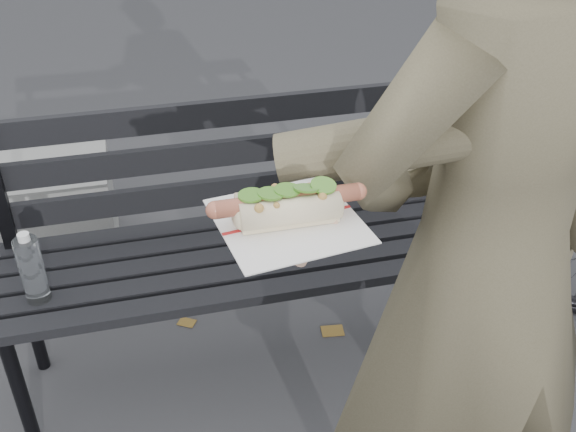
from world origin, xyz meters
name	(u,v)px	position (x,y,z in m)	size (l,w,h in m)	color
park_bench	(236,226)	(0.03, 0.80, 0.52)	(1.50, 0.44, 0.88)	black
person	(484,271)	(0.37, 0.02, 0.89)	(0.65, 0.42, 1.77)	brown
held_hotdog	(403,155)	(0.16, -0.03, 1.18)	(0.63, 0.32, 0.20)	brown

